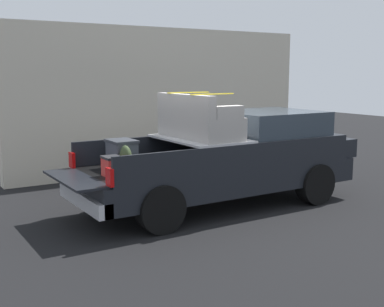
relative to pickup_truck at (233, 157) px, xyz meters
name	(u,v)px	position (x,y,z in m)	size (l,w,h in m)	color
ground_plane	(218,206)	(-0.36, 0.00, -0.95)	(40.00, 40.00, 0.00)	black
pickup_truck	(233,157)	(0.00, 0.00, 0.00)	(6.05, 2.06, 2.23)	black
building_facade	(165,100)	(0.59, 3.87, 0.93)	(8.49, 0.36, 3.75)	beige
trash_can	(241,150)	(2.41, 2.87, -0.45)	(0.60, 0.60, 0.98)	#3F4C66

